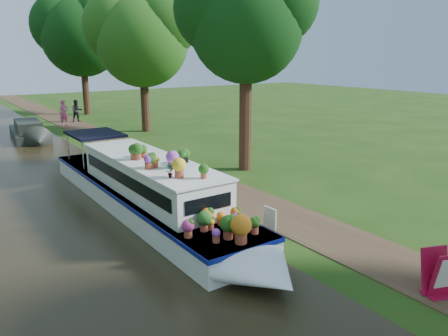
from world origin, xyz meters
TOP-DOWN VIEW (x-y plane):
  - ground at (0.00, 0.00)m, footprint 100.00×100.00m
  - canal_water at (-6.00, 0.00)m, footprint 10.00×100.00m
  - towpath at (1.20, 0.00)m, footprint 2.20×100.00m
  - plant_boat at (-2.25, 0.10)m, footprint 2.29×13.52m
  - tree_near_overhang at (3.79, 3.06)m, footprint 5.52×5.28m
  - tree_near_mid at (4.48, 15.08)m, footprint 6.90×6.60m
  - tree_near_far at (3.98, 26.09)m, footprint 7.59×7.26m
  - second_boat at (-2.75, 16.32)m, footprint 2.19×6.11m
  - sandwich_board at (0.67, -8.01)m, footprint 0.70×0.72m
  - pedestrian_pink at (0.50, 20.26)m, footprint 0.77×0.58m
  - pedestrian_dark at (1.90, 21.84)m, footprint 0.86×0.69m
  - verge_plant at (-0.31, 4.01)m, footprint 0.43×0.41m

SIDE VIEW (x-z plane):
  - ground at x=0.00m, z-range 0.00..0.00m
  - canal_water at x=-6.00m, z-range 0.00..0.02m
  - towpath at x=1.20m, z-range 0.00..0.03m
  - verge_plant at x=-0.31m, z-range 0.00..0.38m
  - second_boat at x=-2.75m, z-range -0.11..1.05m
  - sandwich_board at x=0.67m, z-range -0.02..1.02m
  - plant_boat at x=-2.25m, z-range -0.27..1.97m
  - pedestrian_dark at x=1.90m, z-range 0.03..1.73m
  - pedestrian_pink at x=0.50m, z-range 0.03..1.94m
  - tree_near_mid at x=4.48m, z-range 1.74..11.14m
  - tree_near_overhang at x=3.79m, z-range 2.11..11.10m
  - tree_near_far at x=3.98m, z-range 1.90..12.20m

